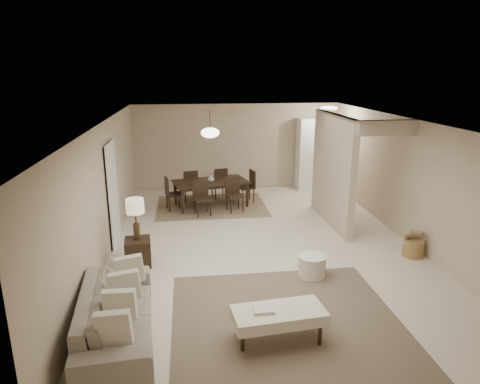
{
  "coord_description": "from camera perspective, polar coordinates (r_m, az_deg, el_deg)",
  "views": [
    {
      "loc": [
        -1.46,
        -7.86,
        3.42
      ],
      "look_at": [
        -0.42,
        0.39,
        1.05
      ],
      "focal_mm": 32.0,
      "sensor_mm": 36.0,
      "label": 1
    }
  ],
  "objects": [
    {
      "name": "floor",
      "position": [
        8.69,
        3.1,
        -7.27
      ],
      "size": [
        9.0,
        9.0,
        0.0
      ],
      "primitive_type": "plane",
      "color": "beige",
      "rests_on": "ground"
    },
    {
      "name": "ceiling",
      "position": [
        8.04,
        3.37,
        9.32
      ],
      "size": [
        9.0,
        9.0,
        0.0
      ],
      "primitive_type": "plane",
      "rotation": [
        3.14,
        0.0,
        0.0
      ],
      "color": "white",
      "rests_on": "back_wall"
    },
    {
      "name": "back_wall",
      "position": [
        12.63,
        -0.43,
        6.03
      ],
      "size": [
        6.0,
        0.0,
        6.0
      ],
      "primitive_type": "plane",
      "rotation": [
        1.57,
        0.0,
        0.0
      ],
      "color": "#B9A78C",
      "rests_on": "floor"
    },
    {
      "name": "left_wall",
      "position": [
        8.3,
        -17.61,
        -0.01
      ],
      "size": [
        0.0,
        9.0,
        9.0
      ],
      "primitive_type": "plane",
      "rotation": [
        1.57,
        0.0,
        1.57
      ],
      "color": "#B9A78C",
      "rests_on": "floor"
    },
    {
      "name": "right_wall",
      "position": [
        9.29,
        21.76,
        1.26
      ],
      "size": [
        0.0,
        9.0,
        9.0
      ],
      "primitive_type": "plane",
      "rotation": [
        1.57,
        0.0,
        -1.57
      ],
      "color": "#B9A78C",
      "rests_on": "floor"
    },
    {
      "name": "partition",
      "position": [
        9.91,
        12.23,
        2.91
      ],
      "size": [
        0.15,
        2.5,
        2.5
      ],
      "primitive_type": "cube",
      "color": "#B9A78C",
      "rests_on": "floor"
    },
    {
      "name": "doorway",
      "position": [
        8.92,
        -16.64,
        -0.37
      ],
      "size": [
        0.04,
        0.9,
        2.04
      ],
      "primitive_type": "cube",
      "color": "black",
      "rests_on": "floor"
    },
    {
      "name": "pantry_cabinet",
      "position": [
        12.82,
        10.29,
        5.01
      ],
      "size": [
        1.2,
        0.55,
        2.1
      ],
      "primitive_type": "cube",
      "color": "white",
      "rests_on": "floor"
    },
    {
      "name": "flush_light",
      "position": [
        11.72,
        11.78,
        10.9
      ],
      "size": [
        0.44,
        0.44,
        0.05
      ],
      "primitive_type": "cylinder",
      "color": "white",
      "rests_on": "ceiling"
    },
    {
      "name": "living_rug",
      "position": [
        6.28,
        6.37,
        -17.14
      ],
      "size": [
        3.2,
        3.2,
        0.01
      ],
      "primitive_type": "cube",
      "color": "brown",
      "rests_on": "floor"
    },
    {
      "name": "sofa",
      "position": [
        6.05,
        -16.15,
        -15.47
      ],
      "size": [
        2.37,
        1.11,
        0.67
      ],
      "primitive_type": "imported",
      "rotation": [
        0.0,
        0.0,
        1.66
      ],
      "color": "gray",
      "rests_on": "floor"
    },
    {
      "name": "ottoman_bench",
      "position": [
        5.81,
        5.18,
        -16.11
      ],
      "size": [
        1.25,
        0.67,
        0.43
      ],
      "rotation": [
        0.0,
        0.0,
        0.1
      ],
      "color": "beige",
      "rests_on": "living_rug"
    },
    {
      "name": "side_table",
      "position": [
        8.03,
        -13.42,
        -7.81
      ],
      "size": [
        0.49,
        0.49,
        0.5
      ],
      "primitive_type": "cube",
      "rotation": [
        0.0,
        0.0,
        0.09
      ],
      "color": "black",
      "rests_on": "floor"
    },
    {
      "name": "table_lamp",
      "position": [
        7.74,
        -13.81,
        -2.31
      ],
      "size": [
        0.32,
        0.32,
        0.76
      ],
      "color": "#43321D",
      "rests_on": "side_table"
    },
    {
      "name": "round_pouf",
      "position": [
        7.53,
        9.56,
        -9.73
      ],
      "size": [
        0.48,
        0.48,
        0.37
      ],
      "primitive_type": "cylinder",
      "color": "beige",
      "rests_on": "floor"
    },
    {
      "name": "wicker_basket",
      "position": [
        8.84,
        22.07,
        -6.95
      ],
      "size": [
        0.5,
        0.5,
        0.32
      ],
      "primitive_type": "cylinder",
      "rotation": [
        0.0,
        0.0,
        0.39
      ],
      "color": "brown",
      "rests_on": "floor"
    },
    {
      "name": "dining_rug",
      "position": [
        11.21,
        -3.82,
        -1.85
      ],
      "size": [
        2.8,
        2.1,
        0.01
      ],
      "primitive_type": "cube",
      "color": "#79634B",
      "rests_on": "floor"
    },
    {
      "name": "dining_table",
      "position": [
        11.11,
        -3.85,
        -0.26
      ],
      "size": [
        2.07,
        1.45,
        0.66
      ],
      "primitive_type": "imported",
      "rotation": [
        0.0,
        0.0,
        0.23
      ],
      "color": "black",
      "rests_on": "dining_rug"
    },
    {
      "name": "dining_chairs",
      "position": [
        11.08,
        -3.86,
        0.26
      ],
      "size": [
        2.36,
        1.92,
        0.87
      ],
      "color": "black",
      "rests_on": "dining_rug"
    },
    {
      "name": "vase",
      "position": [
        11.0,
        -3.89,
        1.83
      ],
      "size": [
        0.22,
        0.22,
        0.18
      ],
      "primitive_type": "imported",
      "rotation": [
        0.0,
        0.0,
        -0.42
      ],
      "color": "silver",
      "rests_on": "dining_table"
    },
    {
      "name": "yellow_mat",
      "position": [
        11.75,
        11.8,
        -1.32
      ],
      "size": [
        0.96,
        0.6,
        0.01
      ],
      "primitive_type": "cube",
      "rotation": [
        0.0,
        0.0,
        -0.03
      ],
      "color": "yellow",
      "rests_on": "floor"
    },
    {
      "name": "pendant_light",
      "position": [
        10.78,
        -4.01,
        7.89
      ],
      "size": [
        0.46,
        0.46,
        0.71
      ],
      "color": "#43321D",
      "rests_on": "ceiling"
    }
  ]
}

